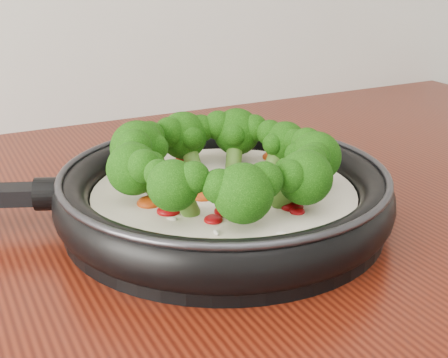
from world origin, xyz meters
name	(u,v)px	position (x,y,z in m)	size (l,w,h in m)	color
skillet	(220,188)	(0.05, 1.04, 0.94)	(0.59, 0.47, 0.11)	black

